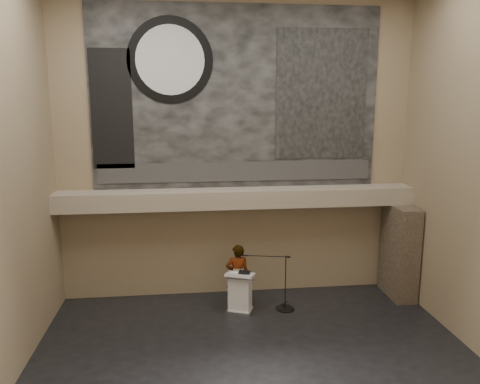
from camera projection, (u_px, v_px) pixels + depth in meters
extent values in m
plane|color=black|center=(257.00, 364.00, 10.20)|extent=(10.00, 10.00, 0.00)
cube|color=#887456|center=(237.00, 150.00, 13.26)|extent=(10.00, 0.02, 8.50)
cube|color=#887456|center=(312.00, 224.00, 5.47)|extent=(10.00, 0.02, 8.50)
cube|color=gray|center=(238.00, 198.00, 13.12)|extent=(10.00, 0.80, 0.50)
cylinder|color=#B2893D|center=(181.00, 210.00, 12.95)|extent=(0.04, 0.04, 0.06)
cylinder|color=#B2893D|center=(305.00, 206.00, 13.35)|extent=(0.04, 0.04, 0.06)
cube|color=black|center=(237.00, 98.00, 12.95)|extent=(8.00, 0.05, 5.00)
cube|color=#2B2B2B|center=(237.00, 172.00, 13.31)|extent=(7.76, 0.02, 0.55)
cylinder|color=black|center=(170.00, 60.00, 12.51)|extent=(2.30, 0.02, 2.30)
cylinder|color=silver|center=(170.00, 60.00, 12.49)|extent=(1.84, 0.02, 1.84)
cube|color=black|center=(321.00, 95.00, 13.16)|extent=(2.60, 0.02, 3.60)
cube|color=black|center=(112.00, 110.00, 12.58)|extent=(1.10, 0.02, 3.20)
cube|color=#3E3226|center=(399.00, 251.00, 13.53)|extent=(0.60, 1.40, 2.70)
cube|color=silver|center=(240.00, 310.00, 12.71)|extent=(0.79, 0.71, 0.08)
cube|color=white|center=(240.00, 292.00, 12.61)|extent=(0.68, 0.58, 0.96)
cube|color=white|center=(240.00, 275.00, 12.49)|extent=(0.87, 0.76, 0.13)
cube|color=black|center=(244.00, 273.00, 12.51)|extent=(0.36, 0.31, 0.04)
cube|color=white|center=(234.00, 274.00, 12.48)|extent=(0.28, 0.34, 0.00)
imported|color=silver|center=(238.00, 276.00, 12.88)|extent=(0.66, 0.45, 1.79)
cylinder|color=black|center=(285.00, 309.00, 12.87)|extent=(0.52, 0.52, 0.02)
cylinder|color=black|center=(285.00, 283.00, 12.72)|extent=(0.03, 0.03, 1.55)
cylinder|color=black|center=(265.00, 256.00, 12.64)|extent=(1.20, 0.29, 0.02)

